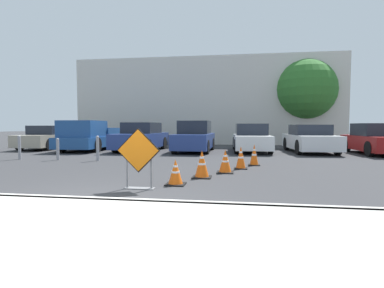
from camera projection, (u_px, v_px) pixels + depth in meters
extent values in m
plane|color=#333335|center=(187.00, 153.00, 14.92)|extent=(96.00, 96.00, 0.00)
cube|color=#ADAAA3|center=(36.00, 231.00, 3.66)|extent=(25.98, 2.80, 0.14)
cube|color=#ADAAA3|center=(91.00, 202.00, 5.04)|extent=(25.98, 0.20, 0.14)
cube|color=black|center=(138.00, 150.00, 6.32)|extent=(0.94, 0.02, 0.94)
cube|color=orange|center=(138.00, 150.00, 6.31)|extent=(0.89, 0.02, 0.89)
cube|color=slate|center=(140.00, 188.00, 6.42)|extent=(0.65, 0.20, 0.02)
cube|color=slate|center=(127.00, 169.00, 6.43)|extent=(0.04, 0.04, 0.83)
cube|color=slate|center=(151.00, 170.00, 6.35)|extent=(0.04, 0.04, 0.83)
cube|color=black|center=(176.00, 184.00, 6.85)|extent=(0.45, 0.45, 0.03)
cone|color=#EA590F|center=(175.00, 172.00, 6.83)|extent=(0.33, 0.33, 0.55)
cylinder|color=white|center=(175.00, 166.00, 6.83)|extent=(0.10, 0.10, 0.05)
cylinder|color=white|center=(175.00, 172.00, 6.83)|extent=(0.18, 0.18, 0.05)
cube|color=black|center=(202.00, 177.00, 7.79)|extent=(0.49, 0.49, 0.03)
cone|color=#EA590F|center=(202.00, 163.00, 7.77)|extent=(0.36, 0.36, 0.69)
cylinder|color=white|center=(202.00, 158.00, 7.76)|extent=(0.11, 0.11, 0.06)
cylinder|color=white|center=(202.00, 164.00, 7.77)|extent=(0.20, 0.20, 0.06)
cube|color=black|center=(225.00, 172.00, 8.59)|extent=(0.48, 0.48, 0.03)
cone|color=#EA590F|center=(225.00, 161.00, 8.57)|extent=(0.35, 0.35, 0.63)
cylinder|color=white|center=(225.00, 156.00, 8.56)|extent=(0.11, 0.11, 0.06)
cylinder|color=white|center=(225.00, 161.00, 8.57)|extent=(0.20, 0.20, 0.06)
cube|color=black|center=(241.00, 168.00, 9.38)|extent=(0.40, 0.40, 0.03)
cone|color=#EA590F|center=(241.00, 157.00, 9.36)|extent=(0.30, 0.30, 0.68)
cylinder|color=white|center=(241.00, 152.00, 9.35)|extent=(0.10, 0.10, 0.06)
cylinder|color=white|center=(241.00, 157.00, 9.36)|extent=(0.17, 0.17, 0.06)
cube|color=black|center=(254.00, 165.00, 10.19)|extent=(0.38, 0.38, 0.03)
cone|color=#EA590F|center=(254.00, 154.00, 10.16)|extent=(0.28, 0.28, 0.69)
cylinder|color=white|center=(254.00, 150.00, 10.15)|extent=(0.09, 0.09, 0.06)
cylinder|color=white|center=(254.00, 155.00, 10.16)|extent=(0.16, 0.16, 0.06)
cube|color=#A39984|center=(48.00, 140.00, 17.40)|extent=(1.90, 4.13, 0.65)
cube|color=#1E232D|center=(49.00, 130.00, 17.46)|extent=(1.64, 1.92, 0.51)
cylinder|color=black|center=(48.00, 145.00, 16.05)|extent=(0.21, 0.66, 0.66)
cylinder|color=black|center=(20.00, 144.00, 16.26)|extent=(0.21, 0.66, 0.66)
cylinder|color=black|center=(73.00, 142.00, 18.56)|extent=(0.21, 0.66, 0.66)
cylinder|color=black|center=(48.00, 142.00, 18.77)|extent=(0.21, 0.66, 0.66)
cube|color=navy|center=(93.00, 141.00, 16.74)|extent=(2.15, 5.28, 0.55)
cube|color=navy|center=(83.00, 129.00, 15.53)|extent=(1.89, 2.15, 0.85)
cube|color=navy|center=(108.00, 131.00, 18.94)|extent=(1.89, 0.16, 0.45)
cube|color=navy|center=(116.00, 132.00, 17.64)|extent=(0.18, 2.51, 0.45)
cube|color=navy|center=(85.00, 132.00, 17.85)|extent=(0.18, 2.51, 0.45)
cylinder|color=black|center=(97.00, 145.00, 15.09)|extent=(0.26, 0.75, 0.75)
cylinder|color=black|center=(62.00, 145.00, 15.30)|extent=(0.26, 0.75, 0.75)
cylinder|color=black|center=(119.00, 142.00, 18.20)|extent=(0.26, 0.75, 0.75)
cylinder|color=black|center=(90.00, 141.00, 18.40)|extent=(0.26, 0.75, 0.75)
cube|color=navy|center=(141.00, 140.00, 16.03)|extent=(2.03, 4.46, 0.75)
cube|color=#1E232D|center=(142.00, 128.00, 16.10)|extent=(1.71, 2.09, 0.57)
cylinder|color=black|center=(148.00, 146.00, 14.55)|extent=(0.23, 0.69, 0.69)
cylinder|color=black|center=(115.00, 146.00, 14.87)|extent=(0.23, 0.69, 0.69)
cylinder|color=black|center=(164.00, 143.00, 17.22)|extent=(0.23, 0.69, 0.69)
cylinder|color=black|center=(136.00, 143.00, 17.54)|extent=(0.23, 0.69, 0.69)
cube|color=navy|center=(194.00, 141.00, 15.48)|extent=(1.80, 4.09, 0.74)
cube|color=#1E232D|center=(195.00, 127.00, 15.54)|extent=(1.55, 1.90, 0.67)
cylinder|color=black|center=(207.00, 147.00, 14.13)|extent=(0.21, 0.67, 0.67)
cylinder|color=black|center=(174.00, 147.00, 14.39)|extent=(0.21, 0.67, 0.67)
cylinder|color=black|center=(212.00, 144.00, 16.60)|extent=(0.21, 0.67, 0.67)
cylinder|color=black|center=(184.00, 144.00, 16.87)|extent=(0.21, 0.67, 0.67)
cube|color=white|center=(251.00, 141.00, 15.45)|extent=(1.88, 4.22, 0.67)
cube|color=#1E232D|center=(251.00, 129.00, 15.51)|extent=(1.59, 1.97, 0.58)
cylinder|color=black|center=(271.00, 147.00, 14.09)|extent=(0.23, 0.71, 0.71)
cylinder|color=black|center=(236.00, 146.00, 14.26)|extent=(0.23, 0.71, 0.71)
cylinder|color=black|center=(263.00, 143.00, 16.65)|extent=(0.23, 0.71, 0.71)
cylinder|color=black|center=(235.00, 143.00, 16.82)|extent=(0.23, 0.71, 0.71)
cube|color=silver|center=(310.00, 142.00, 15.01)|extent=(2.11, 4.26, 0.69)
cube|color=#1E232D|center=(309.00, 130.00, 15.08)|extent=(1.76, 2.00, 0.51)
cylinder|color=black|center=(338.00, 147.00, 13.67)|extent=(0.24, 0.71, 0.70)
cylinder|color=black|center=(299.00, 147.00, 13.82)|extent=(0.24, 0.71, 0.70)
cylinder|color=black|center=(319.00, 144.00, 16.23)|extent=(0.24, 0.71, 0.70)
cylinder|color=black|center=(286.00, 144.00, 16.39)|extent=(0.24, 0.71, 0.70)
cube|color=maroon|center=(376.00, 143.00, 14.14)|extent=(1.98, 4.06, 0.68)
cube|color=#1E232D|center=(376.00, 130.00, 14.20)|extent=(1.69, 1.89, 0.59)
cylinder|color=black|center=(370.00, 149.00, 13.02)|extent=(0.22, 0.69, 0.68)
cylinder|color=black|center=(382.00, 145.00, 15.28)|extent=(0.22, 0.69, 0.68)
cylinder|color=black|center=(347.00, 145.00, 15.48)|extent=(0.22, 0.69, 0.68)
cylinder|color=gray|center=(98.00, 149.00, 11.47)|extent=(0.11, 0.11, 0.91)
sphere|color=gray|center=(97.00, 137.00, 11.44)|extent=(0.12, 0.12, 0.12)
cylinder|color=gray|center=(58.00, 150.00, 11.71)|extent=(0.11, 0.11, 0.80)
sphere|color=gray|center=(58.00, 140.00, 11.69)|extent=(0.12, 0.12, 0.12)
cylinder|color=gray|center=(19.00, 148.00, 11.95)|extent=(0.11, 0.11, 0.90)
sphere|color=gray|center=(19.00, 137.00, 11.92)|extent=(0.12, 0.12, 0.12)
cube|color=beige|center=(208.00, 103.00, 23.54)|extent=(19.24, 5.00, 6.24)
cylinder|color=#513823|center=(305.00, 129.00, 20.53)|extent=(0.32, 0.32, 2.28)
sphere|color=#2D6B28|center=(306.00, 89.00, 20.37)|extent=(4.06, 4.06, 4.06)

